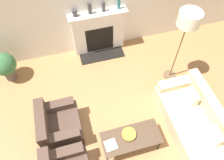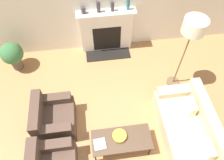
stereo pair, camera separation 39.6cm
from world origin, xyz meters
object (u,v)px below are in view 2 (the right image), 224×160
object	(u,v)px
fireplace	(107,32)
mantel_vase_center_right	(112,6)
bowl	(119,136)
floor_lamp	(193,30)
armchair_far	(54,119)
mantel_vase_right	(128,4)
mantel_vase_left	(83,10)
book	(100,144)
mantel_vase_center_left	(98,7)
potted_plant	(12,54)
coffee_table	(122,140)
couch	(190,133)

from	to	relation	value
fireplace	mantel_vase_center_right	world-z (taller)	mantel_vase_center_right
bowl	floor_lamp	world-z (taller)	floor_lamp
armchair_far	mantel_vase_right	size ratio (longest dim) A/B	2.97
bowl	mantel_vase_left	world-z (taller)	mantel_vase_left
fireplace	armchair_far	world-z (taller)	fireplace
armchair_far	book	world-z (taller)	armchair_far
mantel_vase_center_left	mantel_vase_right	distance (m)	0.69
mantel_vase_center_left	potted_plant	size ratio (longest dim) A/B	0.35
armchair_far	mantel_vase_left	bearing A→B (deg)	-21.03
coffee_table	mantel_vase_center_left	world-z (taller)	mantel_vase_center_left
mantel_vase_left	mantel_vase_center_left	size ratio (longest dim) A/B	0.60
bowl	mantel_vase_right	world-z (taller)	mantel_vase_right
bowl	book	xyz separation A→B (m)	(-0.38, -0.10, -0.03)
couch	mantel_vase_left	distance (m)	3.50
mantel_vase_right	potted_plant	bearing A→B (deg)	-172.17
bowl	mantel_vase_left	distance (m)	2.90
book	mantel_vase_left	world-z (taller)	mantel_vase_left
bowl	mantel_vase_center_left	world-z (taller)	mantel_vase_center_left
fireplace	floor_lamp	distance (m)	2.28
potted_plant	armchair_far	bearing A→B (deg)	-60.70
armchair_far	floor_lamp	world-z (taller)	floor_lamp
book	potted_plant	world-z (taller)	potted_plant
coffee_table	potted_plant	bearing A→B (deg)	133.47
armchair_far	bowl	bearing A→B (deg)	-115.01
armchair_far	mantel_vase_left	size ratio (longest dim) A/B	5.22
floor_lamp	mantel_vase_center_left	distance (m)	2.17
couch	coffee_table	world-z (taller)	couch
potted_plant	book	bearing A→B (deg)	-52.68
mantel_vase_center_right	potted_plant	xyz separation A→B (m)	(-2.49, -0.39, -0.84)
bowl	potted_plant	distance (m)	3.26
mantel_vase_left	potted_plant	world-z (taller)	mantel_vase_left
fireplace	mantel_vase_center_right	size ratio (longest dim) A/B	5.88
mantel_vase_center_right	book	bearing A→B (deg)	-102.23
couch	armchair_far	xyz separation A→B (m)	(-2.68, 0.65, 0.03)
couch	potted_plant	xyz separation A→B (m)	(-3.67, 2.42, 0.19)
armchair_far	coffee_table	bearing A→B (deg)	-116.53
couch	coffee_table	bearing A→B (deg)	-90.05
mantel_vase_left	potted_plant	xyz separation A→B (m)	(-1.82, -0.39, -0.80)
book	mantel_vase_left	size ratio (longest dim) A/B	1.44
mantel_vase_left	mantel_vase_right	distance (m)	1.04
coffee_table	floor_lamp	distance (m)	2.43
fireplace	mantel_vase_left	world-z (taller)	mantel_vase_left
bowl	mantel_vase_center_right	size ratio (longest dim) A/B	1.13
mantel_vase_right	mantel_vase_center_right	bearing A→B (deg)	180.00
floor_lamp	coffee_table	bearing A→B (deg)	-136.99
mantel_vase_center_left	mantel_vase_center_right	world-z (taller)	mantel_vase_center_left
fireplace	mantel_vase_center_right	bearing A→B (deg)	5.27
floor_lamp	potted_plant	world-z (taller)	floor_lamp
book	armchair_far	bearing A→B (deg)	136.91
mantel_vase_left	mantel_vase_center_right	xyz separation A→B (m)	(0.67, 0.00, 0.04)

